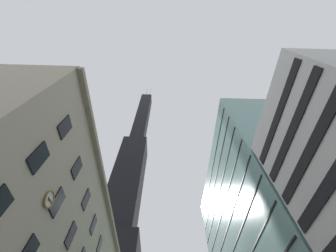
# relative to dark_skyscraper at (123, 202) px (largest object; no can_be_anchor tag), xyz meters

# --- Properties ---
(dark_skyscraper) EXTENTS (22.05, 22.05, 219.12)m
(dark_skyscraper) POSITION_rel_dark_skyscraper_xyz_m (0.00, 0.00, 0.00)
(dark_skyscraper) COLOR black
(dark_skyscraper) RESTS_ON ground
(glass_office_midrise) EXTENTS (20.00, 40.26, 44.32)m
(glass_office_midrise) POSITION_rel_dark_skyscraper_xyz_m (42.93, -44.46, -42.16)
(glass_office_midrise) COLOR gray
(glass_office_midrise) RESTS_ON ground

